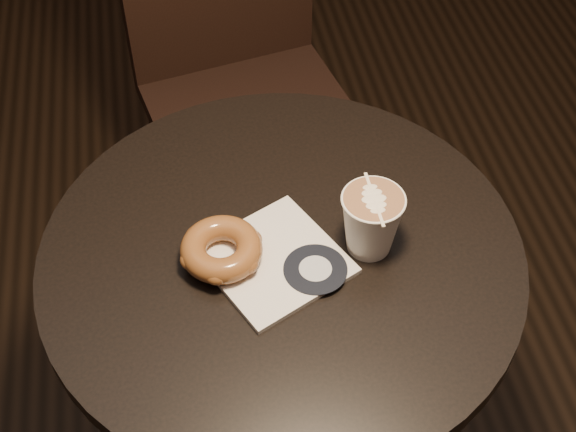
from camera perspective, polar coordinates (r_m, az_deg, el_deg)
The scene contains 5 objects.
cafe_table at distance 1.31m, azimuth -0.42°, elevation -7.91°, with size 0.70×0.70×0.75m.
chair at distance 1.77m, azimuth -3.76°, elevation 11.90°, with size 0.50×0.50×1.07m.
pastry_bag at distance 1.13m, azimuth -0.99°, elevation -3.17°, with size 0.18×0.18×0.01m, color silver.
doughnut at distance 1.12m, azimuth -4.76°, elevation -2.36°, with size 0.12×0.12×0.04m, color brown.
latte_cup at distance 1.12m, azimuth 5.92°, elevation -0.49°, with size 0.09×0.09×0.10m, color white, non-canonical shape.
Camera 1 is at (-0.12, -0.72, 1.64)m, focal length 50.00 mm.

